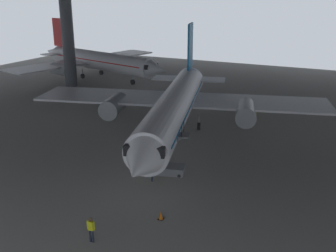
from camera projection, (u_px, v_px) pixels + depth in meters
The scene contains 8 objects.
ground_plane at pixel (168, 158), 37.53m from camera, with size 110.00×110.00×0.00m, color gray.
airplane_main at pixel (175, 105), 42.65m from camera, with size 34.59×35.08×11.19m.
boarding_stairs at pixel (164, 165), 34.21m from camera, with size 4.36×2.45×4.60m.
crew_worker_near_nose at pixel (91, 228), 24.55m from camera, with size 0.54×0.27×1.73m.
crew_worker_by_stairs at pixel (152, 170), 32.58m from camera, with size 0.33×0.52×1.75m.
airplane_distant at pixel (98, 60), 71.72m from camera, with size 32.03×31.49×10.32m.
traffic_cone_orange at pixel (161, 216), 27.25m from camera, with size 0.36×0.36×0.60m.
baggage_tug at pixel (249, 112), 50.07m from camera, with size 2.29×2.48×0.90m.
Camera 1 is at (15.00, -31.11, 14.98)m, focal length 41.89 mm.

